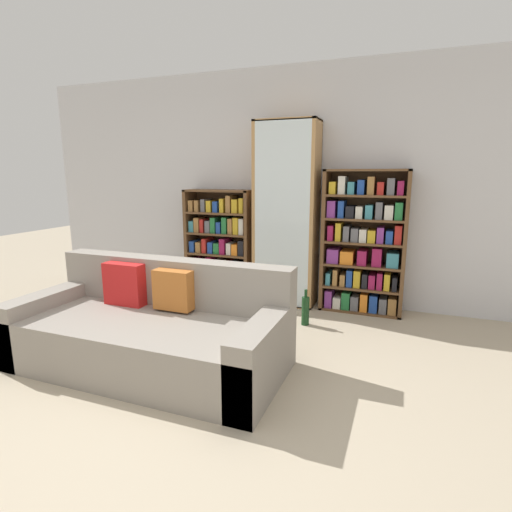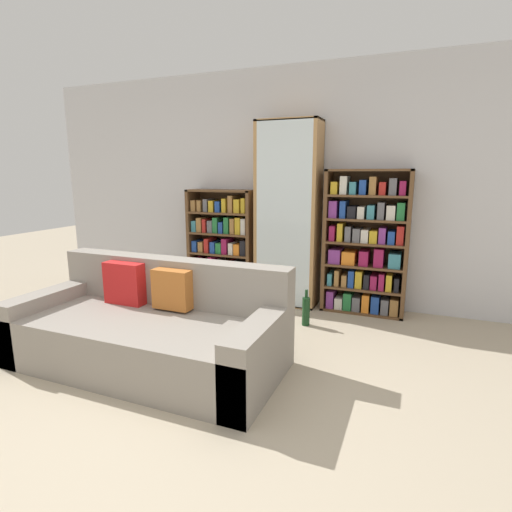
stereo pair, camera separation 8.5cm
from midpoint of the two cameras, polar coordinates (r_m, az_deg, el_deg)
The scene contains 7 objects.
ground_plane at distance 2.73m, azimuth -14.23°, elevation -22.10°, with size 16.00×16.00×0.00m, color tan.
wall_back at distance 4.79m, azimuth 4.34°, elevation 9.81°, with size 6.82×0.06×2.70m.
couch at distance 3.34m, azimuth -15.42°, elevation -10.31°, with size 2.14×0.97×0.80m.
bookshelf_left at distance 4.97m, azimuth -5.57°, elevation 1.58°, with size 0.85×0.32×1.31m.
display_cabinet at distance 4.59m, azimuth 3.83°, elevation 5.70°, with size 0.71×0.36×2.08m.
bookshelf_right at distance 4.48m, azimuth 14.59°, elevation 1.46°, with size 0.88×0.32×1.55m.
wine_bottle at distance 4.09m, azimuth 6.48°, elevation -7.72°, with size 0.08×0.08×0.37m.
Camera 1 is at (1.32, -1.85, 1.50)m, focal length 28.00 mm.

